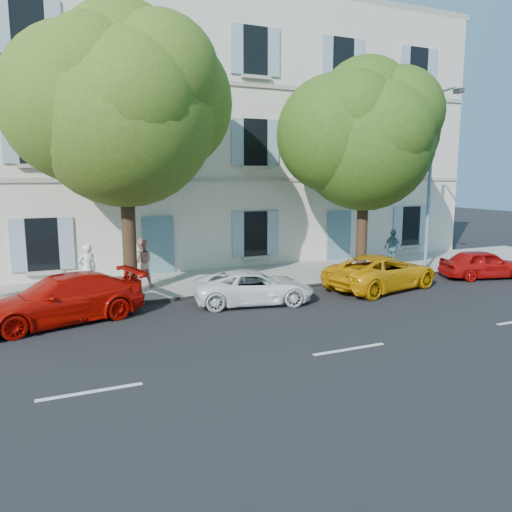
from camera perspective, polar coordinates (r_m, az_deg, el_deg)
name	(u,v)px	position (r m, az deg, el deg)	size (l,w,h in m)	color
ground	(277,309)	(15.81, 2.38, -6.12)	(90.00, 90.00, 0.00)	black
sidewalk	(227,280)	(19.77, -3.33, -2.79)	(36.00, 4.50, 0.15)	#A09E96
kerb	(248,292)	(17.80, -0.87, -4.10)	(36.00, 0.16, 0.16)	#9E998E
building	(184,137)	(24.88, -8.23, 13.30)	(28.00, 7.00, 12.00)	beige
car_red_coupe	(61,299)	(15.31, -21.37, -4.62)	(1.91, 4.70, 1.36)	#B40B05
car_white_coupe	(254,287)	(16.39, -0.27, -3.57)	(1.82, 3.95, 1.10)	white
car_yellow_supercar	(382,272)	(19.02, 14.18, -1.78)	(2.14, 4.63, 1.29)	orange
car_red_hatchback	(483,264)	(22.44, 24.52, -0.84)	(1.39, 3.46, 1.18)	#A40C0A
tree_left	(124,116)	(17.28, -14.83, 15.26)	(5.95, 5.95, 9.22)	#3A2819
tree_right	(365,143)	(20.50, 12.34, 12.54)	(5.36, 5.36, 8.26)	#3A2819
street_lamp	(433,171)	(22.13, 19.54, 9.11)	(0.40, 1.59, 7.41)	#7293BF
pedestrian_a	(87,269)	(18.08, -18.70, -1.38)	(0.62, 0.41, 1.71)	white
pedestrian_b	(142,263)	(18.50, -12.94, -0.79)	(0.86, 0.67, 1.78)	tan
pedestrian_c	(393,248)	(22.94, 15.37, 0.87)	(0.98, 0.41, 1.67)	teal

